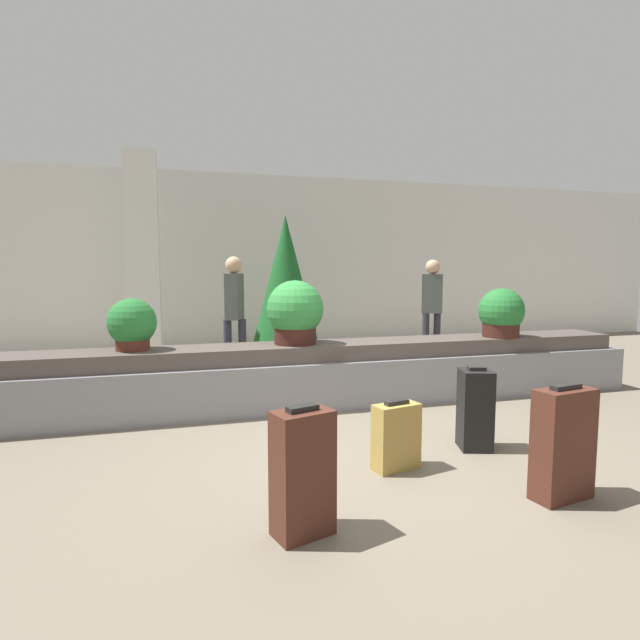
# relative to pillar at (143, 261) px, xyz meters

# --- Properties ---
(ground_plane) EXTENTS (18.00, 18.00, 0.00)m
(ground_plane) POSITION_rel_pillar_xyz_m (1.96, -4.37, -1.60)
(ground_plane) COLOR #6B6051
(back_wall) EXTENTS (18.00, 0.06, 3.20)m
(back_wall) POSITION_rel_pillar_xyz_m (1.96, 1.31, 0.00)
(back_wall) COLOR silver
(back_wall) RESTS_ON ground_plane
(carousel) EXTENTS (7.49, 0.73, 0.67)m
(carousel) POSITION_rel_pillar_xyz_m (1.96, -2.87, -1.28)
(carousel) COLOR gray
(carousel) RESTS_ON ground_plane
(pillar) EXTENTS (0.46, 0.46, 3.20)m
(pillar) POSITION_rel_pillar_xyz_m (0.00, 0.00, 0.00)
(pillar) COLOR silver
(pillar) RESTS_ON ground_plane
(suitcase_0) EXTENTS (0.42, 0.25, 0.75)m
(suitcase_0) POSITION_rel_pillar_xyz_m (2.84, -5.46, -1.24)
(suitcase_0) COLOR #472319
(suitcase_0) RESTS_ON ground_plane
(suitcase_1) EXTENTS (0.37, 0.29, 0.73)m
(suitcase_1) POSITION_rel_pillar_xyz_m (1.14, -5.43, -1.25)
(suitcase_1) COLOR #472319
(suitcase_1) RESTS_ON ground_plane
(suitcase_2) EXTENTS (0.37, 0.23, 0.52)m
(suitcase_2) POSITION_rel_pillar_xyz_m (2.01, -4.74, -1.35)
(suitcase_2) COLOR #A3843D
(suitcase_2) RESTS_ON ground_plane
(suitcase_3) EXTENTS (0.31, 0.32, 0.68)m
(suitcase_3) POSITION_rel_pillar_xyz_m (2.82, -4.52, -1.27)
(suitcase_3) COLOR black
(suitcase_3) RESTS_ON ground_plane
(potted_plant_0) EXTENTS (0.47, 0.47, 0.51)m
(potted_plant_0) POSITION_rel_pillar_xyz_m (0.05, -2.82, -0.67)
(potted_plant_0) COLOR #4C2319
(potted_plant_0) RESTS_ON carousel
(potted_plant_1) EXTENTS (0.52, 0.52, 0.57)m
(potted_plant_1) POSITION_rel_pillar_xyz_m (4.15, -2.96, -0.65)
(potted_plant_1) COLOR #381914
(potted_plant_1) RESTS_ON carousel
(potted_plant_2) EXTENTS (0.61, 0.61, 0.68)m
(potted_plant_2) POSITION_rel_pillar_xyz_m (1.69, -2.84, -0.59)
(potted_plant_2) COLOR #381914
(potted_plant_2) RESTS_ON carousel
(traveler_0) EXTENTS (0.31, 0.36, 1.64)m
(traveler_0) POSITION_rel_pillar_xyz_m (1.23, -1.16, -0.62)
(traveler_0) COLOR #282833
(traveler_0) RESTS_ON ground_plane
(traveler_1) EXTENTS (0.37, 0.31, 1.62)m
(traveler_1) POSITION_rel_pillar_xyz_m (4.37, -0.88, -0.64)
(traveler_1) COLOR #282833
(traveler_1) RESTS_ON ground_plane
(decorated_tree) EXTENTS (1.09, 1.09, 2.29)m
(decorated_tree) POSITION_rel_pillar_xyz_m (2.08, -0.50, -0.37)
(decorated_tree) COLOR #4C331E
(decorated_tree) RESTS_ON ground_plane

